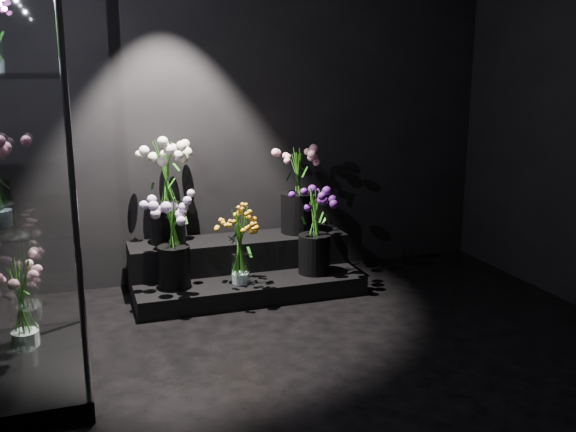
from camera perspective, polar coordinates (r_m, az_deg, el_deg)
name	(u,v)px	position (r m, az deg, el deg)	size (l,w,h in m)	color
floor	(351,384)	(3.60, 5.66, -14.62)	(4.00, 4.00, 0.00)	black
wall_back	(250,101)	(5.07, -3.41, 10.16)	(4.00, 4.00, 0.00)	black
display_riser	(243,269)	(4.94, -4.04, -4.68)	(1.68, 0.75, 0.37)	black
display_case	(7,164)	(3.51, -23.71, 4.24)	(0.65, 1.09, 2.39)	black
bouquet_orange_bells	(240,245)	(4.57, -4.28, -2.59)	(0.28, 0.28, 0.56)	white
bouquet_lilac	(173,234)	(4.54, -10.19, -1.61)	(0.36, 0.36, 0.66)	black
bouquet_purple	(314,225)	(4.78, 2.37, -0.81)	(0.43, 0.43, 0.66)	black
bouquet_cream_roses	(166,186)	(4.81, -10.77, 2.61)	(0.50, 0.50, 0.77)	black
bouquet_pink_roses	(298,184)	(5.04, 0.89, 2.82)	(0.45, 0.45, 0.70)	black
bouquet_case_base_pink	(22,303)	(3.94, -22.58, -7.17)	(0.32, 0.32, 0.51)	white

